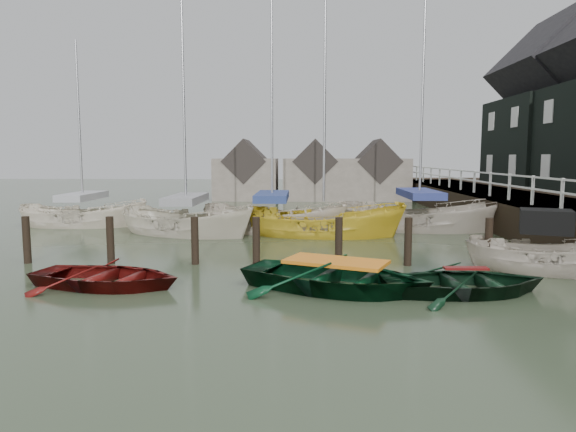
{
  "coord_description": "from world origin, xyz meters",
  "views": [
    {
      "loc": [
        0.15,
        -11.72,
        3.14
      ],
      "look_at": [
        -0.28,
        3.3,
        1.4
      ],
      "focal_mm": 32.0,
      "sensor_mm": 36.0,
      "label": 1
    }
  ],
  "objects_px": {
    "rowboat_red": "(107,287)",
    "sailboat_b": "(272,231)",
    "motorboat": "(546,269)",
    "sailboat_e": "(84,225)",
    "sailboat_d": "(419,228)",
    "sailboat_a": "(187,233)",
    "rowboat_dkgreen": "(465,293)",
    "sailboat_c": "(324,235)",
    "rowboat_green": "(336,290)"
  },
  "relations": [
    {
      "from": "rowboat_red",
      "to": "sailboat_b",
      "type": "height_order",
      "value": "sailboat_b"
    },
    {
      "from": "motorboat",
      "to": "sailboat_e",
      "type": "bearing_deg",
      "value": 82.56
    },
    {
      "from": "sailboat_e",
      "to": "sailboat_b",
      "type": "bearing_deg",
      "value": -100.7
    },
    {
      "from": "sailboat_d",
      "to": "sailboat_e",
      "type": "bearing_deg",
      "value": 99.53
    },
    {
      "from": "sailboat_a",
      "to": "sailboat_e",
      "type": "height_order",
      "value": "sailboat_a"
    },
    {
      "from": "rowboat_dkgreen",
      "to": "sailboat_c",
      "type": "distance_m",
      "value": 9.15
    },
    {
      "from": "rowboat_green",
      "to": "sailboat_c",
      "type": "relative_size",
      "value": 0.41
    },
    {
      "from": "rowboat_green",
      "to": "sailboat_d",
      "type": "distance_m",
      "value": 10.99
    },
    {
      "from": "sailboat_d",
      "to": "sailboat_b",
      "type": "bearing_deg",
      "value": 109.96
    },
    {
      "from": "rowboat_red",
      "to": "sailboat_c",
      "type": "height_order",
      "value": "sailboat_c"
    },
    {
      "from": "motorboat",
      "to": "sailboat_b",
      "type": "bearing_deg",
      "value": 68.09
    },
    {
      "from": "rowboat_green",
      "to": "sailboat_c",
      "type": "bearing_deg",
      "value": 23.2
    },
    {
      "from": "rowboat_red",
      "to": "sailboat_c",
      "type": "bearing_deg",
      "value": -21.92
    },
    {
      "from": "rowboat_red",
      "to": "rowboat_dkgreen",
      "type": "relative_size",
      "value": 0.98
    },
    {
      "from": "rowboat_red",
      "to": "sailboat_b",
      "type": "xyz_separation_m",
      "value": [
        3.48,
        9.16,
        0.06
      ]
    },
    {
      "from": "rowboat_green",
      "to": "sailboat_e",
      "type": "relative_size",
      "value": 0.48
    },
    {
      "from": "rowboat_red",
      "to": "sailboat_a",
      "type": "bearing_deg",
      "value": 11.8
    },
    {
      "from": "rowboat_dkgreen",
      "to": "sailboat_e",
      "type": "distance_m",
      "value": 17.67
    },
    {
      "from": "rowboat_green",
      "to": "rowboat_dkgreen",
      "type": "relative_size",
      "value": 1.18
    },
    {
      "from": "rowboat_green",
      "to": "motorboat",
      "type": "distance_m",
      "value": 6.2
    },
    {
      "from": "motorboat",
      "to": "rowboat_red",
      "type": "bearing_deg",
      "value": 120.03
    },
    {
      "from": "sailboat_c",
      "to": "sailboat_b",
      "type": "bearing_deg",
      "value": 75.82
    },
    {
      "from": "motorboat",
      "to": "sailboat_d",
      "type": "xyz_separation_m",
      "value": [
        -1.65,
        8.13,
        -0.04
      ]
    },
    {
      "from": "sailboat_a",
      "to": "sailboat_b",
      "type": "distance_m",
      "value": 3.52
    },
    {
      "from": "rowboat_green",
      "to": "rowboat_red",
      "type": "bearing_deg",
      "value": 111.73
    },
    {
      "from": "sailboat_e",
      "to": "motorboat",
      "type": "bearing_deg",
      "value": -118.47
    },
    {
      "from": "rowboat_green",
      "to": "rowboat_dkgreen",
      "type": "height_order",
      "value": "rowboat_green"
    },
    {
      "from": "motorboat",
      "to": "sailboat_c",
      "type": "height_order",
      "value": "sailboat_c"
    },
    {
      "from": "rowboat_red",
      "to": "rowboat_green",
      "type": "height_order",
      "value": "rowboat_green"
    },
    {
      "from": "sailboat_a",
      "to": "sailboat_b",
      "type": "height_order",
      "value": "sailboat_b"
    },
    {
      "from": "sailboat_e",
      "to": "rowboat_dkgreen",
      "type": "bearing_deg",
      "value": -129.3
    },
    {
      "from": "sailboat_c",
      "to": "sailboat_d",
      "type": "height_order",
      "value": "sailboat_d"
    },
    {
      "from": "sailboat_a",
      "to": "motorboat",
      "type": "bearing_deg",
      "value": -96.67
    },
    {
      "from": "sailboat_c",
      "to": "sailboat_e",
      "type": "bearing_deg",
      "value": 85.21
    },
    {
      "from": "motorboat",
      "to": "rowboat_dkgreen",
      "type": "bearing_deg",
      "value": 148.36
    },
    {
      "from": "sailboat_a",
      "to": "sailboat_b",
      "type": "relative_size",
      "value": 0.86
    },
    {
      "from": "motorboat",
      "to": "sailboat_a",
      "type": "bearing_deg",
      "value": 80.72
    },
    {
      "from": "motorboat",
      "to": "sailboat_d",
      "type": "relative_size",
      "value": 0.36
    },
    {
      "from": "rowboat_dkgreen",
      "to": "sailboat_d",
      "type": "bearing_deg",
      "value": -12.7
    },
    {
      "from": "sailboat_d",
      "to": "sailboat_c",
      "type": "bearing_deg",
      "value": 124.54
    },
    {
      "from": "motorboat",
      "to": "sailboat_c",
      "type": "bearing_deg",
      "value": 62.83
    },
    {
      "from": "sailboat_c",
      "to": "sailboat_e",
      "type": "xyz_separation_m",
      "value": [
        -10.79,
        2.47,
        0.05
      ]
    },
    {
      "from": "rowboat_red",
      "to": "sailboat_e",
      "type": "bearing_deg",
      "value": 37.83
    },
    {
      "from": "rowboat_green",
      "to": "sailboat_a",
      "type": "relative_size",
      "value": 0.43
    },
    {
      "from": "rowboat_green",
      "to": "sailboat_b",
      "type": "height_order",
      "value": "sailboat_b"
    },
    {
      "from": "sailboat_a",
      "to": "sailboat_b",
      "type": "xyz_separation_m",
      "value": [
        3.44,
        0.73,
        0.0
      ]
    },
    {
      "from": "rowboat_green",
      "to": "sailboat_d",
      "type": "bearing_deg",
      "value": 1.02
    },
    {
      "from": "motorboat",
      "to": "sailboat_a",
      "type": "xyz_separation_m",
      "value": [
        -11.37,
        6.59,
        -0.04
      ]
    },
    {
      "from": "rowboat_red",
      "to": "sailboat_c",
      "type": "distance_m",
      "value": 10.01
    },
    {
      "from": "rowboat_red",
      "to": "sailboat_d",
      "type": "relative_size",
      "value": 0.3
    }
  ]
}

